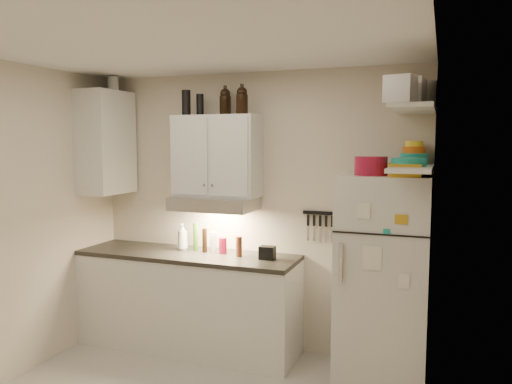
% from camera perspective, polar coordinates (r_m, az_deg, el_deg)
% --- Properties ---
extents(ceiling, '(3.20, 3.00, 0.02)m').
position_cam_1_polar(ceiling, '(3.39, -9.77, 16.80)').
color(ceiling, white).
rests_on(ceiling, ground).
extents(back_wall, '(3.20, 0.02, 2.60)m').
position_cam_1_polar(back_wall, '(4.74, -0.24, -2.22)').
color(back_wall, beige).
rests_on(back_wall, ground).
extents(right_wall, '(0.02, 3.00, 2.60)m').
position_cam_1_polar(right_wall, '(2.95, 19.09, -7.41)').
color(right_wall, beige).
rests_on(right_wall, ground).
extents(base_cabinet, '(2.10, 0.60, 0.88)m').
position_cam_1_polar(base_cabinet, '(4.88, -7.76, -12.41)').
color(base_cabinet, silver).
rests_on(base_cabinet, floor).
extents(countertop, '(2.10, 0.62, 0.04)m').
position_cam_1_polar(countertop, '(4.76, -7.83, -7.13)').
color(countertop, '#282522').
rests_on(countertop, base_cabinet).
extents(upper_cabinet, '(0.80, 0.33, 0.75)m').
position_cam_1_polar(upper_cabinet, '(4.65, -4.48, 4.11)').
color(upper_cabinet, silver).
rests_on(upper_cabinet, back_wall).
extents(side_cabinet, '(0.33, 0.55, 1.00)m').
position_cam_1_polar(side_cabinet, '(5.12, -16.78, 5.43)').
color(side_cabinet, silver).
rests_on(side_cabinet, left_wall).
extents(range_hood, '(0.76, 0.46, 0.12)m').
position_cam_1_polar(range_hood, '(4.62, -4.77, -1.31)').
color(range_hood, silver).
rests_on(range_hood, back_wall).
extents(fridge, '(0.70, 0.68, 1.70)m').
position_cam_1_polar(fridge, '(4.20, 14.36, -9.69)').
color(fridge, silver).
rests_on(fridge, floor).
extents(shelf_hi, '(0.30, 0.95, 0.03)m').
position_cam_1_polar(shelf_hi, '(3.91, 17.58, 9.06)').
color(shelf_hi, silver).
rests_on(shelf_hi, right_wall).
extents(shelf_lo, '(0.30, 0.95, 0.03)m').
position_cam_1_polar(shelf_lo, '(3.91, 17.38, 2.62)').
color(shelf_lo, silver).
rests_on(shelf_lo, right_wall).
extents(knife_strip, '(0.42, 0.02, 0.03)m').
position_cam_1_polar(knife_strip, '(4.51, 8.00, -2.42)').
color(knife_strip, black).
rests_on(knife_strip, back_wall).
extents(dutch_oven, '(0.29, 0.29, 0.15)m').
position_cam_1_polar(dutch_oven, '(3.93, 13.00, 2.93)').
color(dutch_oven, maroon).
rests_on(dutch_oven, fridge).
extents(book_stack, '(0.25, 0.30, 0.10)m').
position_cam_1_polar(book_stack, '(3.86, 16.59, 2.42)').
color(book_stack, '#C28F18').
rests_on(book_stack, fridge).
extents(spice_jar, '(0.08, 0.08, 0.11)m').
position_cam_1_polar(spice_jar, '(3.92, 15.97, 2.60)').
color(spice_jar, silver).
rests_on(spice_jar, fridge).
extents(stock_pot, '(0.36, 0.36, 0.21)m').
position_cam_1_polar(stock_pot, '(4.19, 18.29, 10.43)').
color(stock_pot, silver).
rests_on(stock_pot, shelf_hi).
extents(tin_a, '(0.24, 0.22, 0.21)m').
position_cam_1_polar(tin_a, '(3.90, 17.15, 10.85)').
color(tin_a, '#AAAAAD').
rests_on(tin_a, shelf_hi).
extents(tin_b, '(0.22, 0.22, 0.18)m').
position_cam_1_polar(tin_b, '(3.55, 16.18, 11.20)').
color(tin_b, '#AAAAAD').
rests_on(tin_b, shelf_hi).
extents(bowl_teal, '(0.22, 0.22, 0.09)m').
position_cam_1_polar(bowl_teal, '(4.22, 17.60, 3.63)').
color(bowl_teal, teal).
rests_on(bowl_teal, shelf_lo).
extents(bowl_orange, '(0.18, 0.18, 0.05)m').
position_cam_1_polar(bowl_orange, '(4.25, 17.60, 4.62)').
color(bowl_orange, orange).
rests_on(bowl_orange, bowl_teal).
extents(bowl_yellow, '(0.14, 0.14, 0.04)m').
position_cam_1_polar(bowl_yellow, '(4.25, 17.62, 5.28)').
color(bowl_yellow, yellow).
rests_on(bowl_yellow, bowl_orange).
extents(plates, '(0.31, 0.31, 0.06)m').
position_cam_1_polar(plates, '(3.88, 17.05, 3.29)').
color(plates, teal).
rests_on(plates, shelf_lo).
extents(growler_a, '(0.14, 0.14, 0.25)m').
position_cam_1_polar(growler_a, '(4.67, -3.54, 10.27)').
color(growler_a, black).
rests_on(growler_a, upper_cabinet).
extents(growler_b, '(0.12, 0.12, 0.25)m').
position_cam_1_polar(growler_b, '(4.49, -1.61, 10.44)').
color(growler_b, black).
rests_on(growler_b, upper_cabinet).
extents(thermos_a, '(0.09, 0.09, 0.20)m').
position_cam_1_polar(thermos_a, '(4.73, -6.42, 9.87)').
color(thermos_a, black).
rests_on(thermos_a, upper_cabinet).
extents(thermos_b, '(0.08, 0.08, 0.23)m').
position_cam_1_polar(thermos_b, '(4.71, -7.98, 10.07)').
color(thermos_b, black).
rests_on(thermos_b, upper_cabinet).
extents(side_jar, '(0.12, 0.12, 0.14)m').
position_cam_1_polar(side_jar, '(5.18, -16.01, 11.77)').
color(side_jar, silver).
rests_on(side_jar, side_cabinet).
extents(soap_bottle, '(0.13, 0.13, 0.29)m').
position_cam_1_polar(soap_bottle, '(4.86, -8.41, -4.90)').
color(soap_bottle, silver).
rests_on(soap_bottle, countertop).
extents(pepper_mill, '(0.08, 0.08, 0.18)m').
position_cam_1_polar(pepper_mill, '(4.55, -1.96, -6.24)').
color(pepper_mill, brown).
rests_on(pepper_mill, countertop).
extents(oil_bottle, '(0.06, 0.06, 0.27)m').
position_cam_1_polar(oil_bottle, '(4.83, -6.90, -5.08)').
color(oil_bottle, '#3D6E1B').
rests_on(oil_bottle, countertop).
extents(vinegar_bottle, '(0.06, 0.06, 0.23)m').
position_cam_1_polar(vinegar_bottle, '(4.74, -5.90, -5.51)').
color(vinegar_bottle, black).
rests_on(vinegar_bottle, countertop).
extents(clear_bottle, '(0.07, 0.07, 0.19)m').
position_cam_1_polar(clear_bottle, '(4.74, -4.86, -5.73)').
color(clear_bottle, silver).
rests_on(clear_bottle, countertop).
extents(red_jar, '(0.08, 0.08, 0.15)m').
position_cam_1_polar(red_jar, '(4.68, -3.82, -6.12)').
color(red_jar, maroon).
rests_on(red_jar, countertop).
extents(caddy, '(0.14, 0.10, 0.12)m').
position_cam_1_polar(caddy, '(4.45, 1.30, -6.95)').
color(caddy, black).
rests_on(caddy, countertop).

